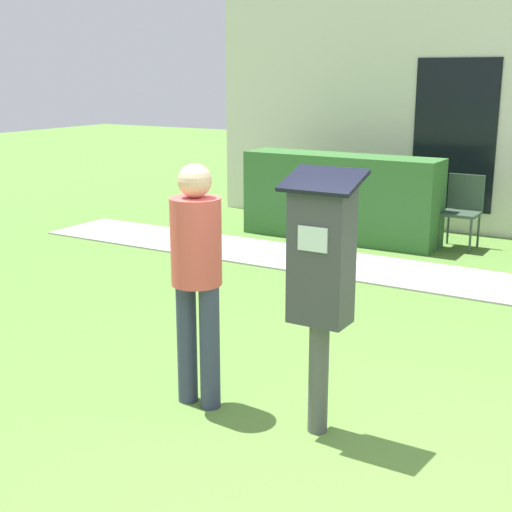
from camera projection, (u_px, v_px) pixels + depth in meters
The scene contains 5 objects.
ground_plane at pixel (356, 496), 3.66m from camera, with size 40.00×40.00×0.00m, color #517A33.
parking_meter at pixel (321, 270), 4.08m from camera, with size 0.44×0.31×1.59m.
person_standing at pixel (197, 267), 4.46m from camera, with size 0.32×0.32×1.58m.
outdoor_chair_left at pixel (463, 205), 8.76m from camera, with size 0.44×0.44×0.90m.
hedge_row at pixel (340, 197), 9.18m from camera, with size 2.57×0.60×1.10m.
Camera 1 is at (1.22, -3.05, 2.11)m, focal length 50.00 mm.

